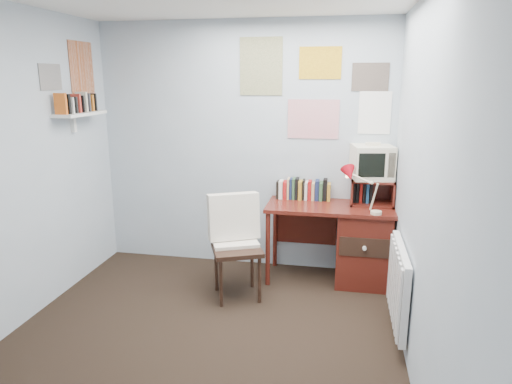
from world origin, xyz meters
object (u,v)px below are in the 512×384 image
desk (357,242)px  desk_chair (237,250)px  tv_riser (372,192)px  wall_shelf (80,114)px  desk_lamp (377,194)px  crt_tv (372,161)px  radiator (399,285)px

desk → desk_chair: size_ratio=1.33×
tv_riser → wall_shelf: (-2.69, -0.49, 0.74)m
desk → desk_chair: bearing=-153.5°
desk_lamp → crt_tv: bearing=103.3°
desk → desk_lamp: 0.60m
desk_chair → crt_tv: crt_tv is taller
desk_lamp → crt_tv: crt_tv is taller
tv_riser → desk: bearing=-137.0°
desk → desk_chair: desk_chair is taller
desk_lamp → wall_shelf: wall_shelf is taller
tv_riser → radiator: (0.17, -1.04, -0.47)m
desk_lamp → crt_tv: size_ratio=0.99×
desk_chair → radiator: size_ratio=1.13×
desk_lamp → wall_shelf: (-2.72, -0.16, 0.68)m
crt_tv → desk_lamp: bearing=-94.0°
desk → radiator: 0.97m
tv_riser → crt_tv: (-0.02, 0.02, 0.30)m
desk_lamp → wall_shelf: size_ratio=0.59×
tv_riser → crt_tv: bearing=127.9°
crt_tv → radiator: (0.19, -1.06, -0.76)m
desk_lamp → tv_riser: (-0.03, 0.33, -0.06)m
desk → crt_tv: (0.10, 0.13, 0.78)m
desk_chair → tv_riser: bearing=5.5°
wall_shelf → tv_riser: bearing=10.3°
desk_chair → tv_riser: size_ratio=2.26×
desk_lamp → desk_chair: bearing=-158.9°
desk → wall_shelf: (-2.57, -0.38, 1.21)m
desk → desk_lamp: bearing=-56.8°
tv_riser → wall_shelf: size_ratio=0.65×
desk_chair → tv_riser: 1.41m
desk_chair → wall_shelf: bearing=151.3°
tv_riser → crt_tv: size_ratio=1.10×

